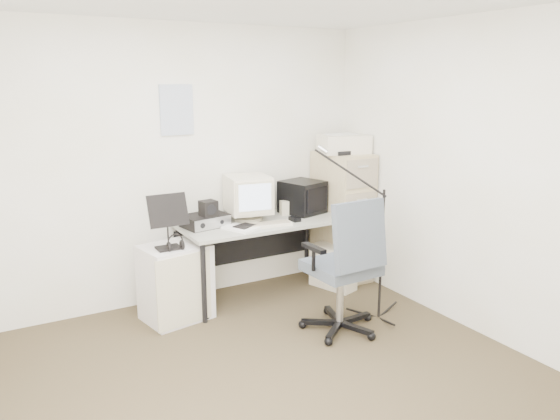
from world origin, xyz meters
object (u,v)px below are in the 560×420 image
desk (261,259)px  office_chair (341,265)px  filing_cabinet (342,216)px  side_cart (176,282)px

desk → office_chair: 1.02m
desk → filing_cabinet: bearing=1.8°
desk → side_cart: desk is taller
filing_cabinet → side_cart: filing_cabinet is taller
side_cart → desk: bearing=-4.2°
filing_cabinet → office_chair: filing_cabinet is taller
filing_cabinet → desk: (-0.95, -0.03, -0.29)m
office_chair → side_cart: 1.42m
filing_cabinet → office_chair: size_ratio=1.15×
filing_cabinet → desk: filing_cabinet is taller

